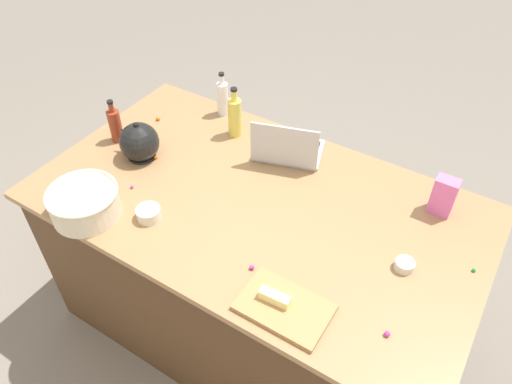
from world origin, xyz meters
TOP-DOWN VIEW (x-y plane):
  - ground_plane at (0.00, 0.00)m, footprint 12.00×12.00m
  - island_counter at (0.00, 0.00)m, footprint 1.87×1.07m
  - laptop at (0.04, -0.32)m, footprint 0.36×0.31m
  - mixing_bowl_large at (0.54, 0.43)m, footprint 0.29×0.29m
  - bottle_oil at (0.34, -0.34)m, footprint 0.07×0.07m
  - bottle_soy at (0.79, -0.01)m, footprint 0.06×0.06m
  - bottle_vinegar at (0.49, -0.46)m, footprint 0.06×0.06m
  - kettle at (0.61, 0.03)m, footprint 0.21×0.18m
  - cutting_board at (-0.36, 0.40)m, footprint 0.31×0.20m
  - butter_stick_left at (-0.32, 0.40)m, footprint 0.11×0.04m
  - ramekin_small at (0.31, 0.31)m, footprint 0.10×0.10m
  - ramekin_medium at (-0.64, 0.01)m, footprint 0.07×0.07m
  - candy_bag at (-0.66, -0.34)m, footprint 0.09×0.06m
  - candy_0 at (0.49, 0.38)m, footprint 0.01×0.01m
  - candy_1 at (0.49, 0.22)m, footprint 0.01×0.01m
  - candy_2 at (0.54, 0.01)m, footprint 0.02×0.02m
  - candy_3 at (0.73, -0.23)m, footprint 0.02×0.02m
  - candy_4 at (-0.86, -0.11)m, footprint 0.01×0.01m
  - candy_5 at (-0.69, 0.31)m, footprint 0.02×0.02m
  - candy_6 at (-0.18, 0.31)m, footprint 0.02×0.02m

SIDE VIEW (x-z plane):
  - ground_plane at x=0.00m, z-range 0.00..0.00m
  - island_counter at x=0.00m, z-range 0.00..0.90m
  - candy_1 at x=0.49m, z-range 0.90..0.91m
  - candy_4 at x=-0.86m, z-range 0.90..0.91m
  - candy_0 at x=0.49m, z-range 0.90..0.91m
  - cutting_board at x=-0.36m, z-range 0.90..0.92m
  - candy_6 at x=-0.18m, z-range 0.90..0.92m
  - candy_5 at x=-0.69m, z-range 0.90..0.92m
  - candy_2 at x=0.54m, z-range 0.90..0.92m
  - candy_3 at x=0.73m, z-range 0.90..0.92m
  - ramekin_medium at x=-0.64m, z-range 0.90..0.94m
  - ramekin_small at x=0.31m, z-range 0.90..0.95m
  - butter_stick_left at x=-0.32m, z-range 0.92..0.95m
  - laptop at x=0.04m, z-range 0.84..1.06m
  - mixing_bowl_large at x=0.54m, z-range 0.90..1.03m
  - kettle at x=0.61m, z-range 0.88..1.08m
  - candy_bag at x=-0.66m, z-range 0.90..1.07m
  - bottle_soy at x=0.79m, z-range 0.88..1.10m
  - bottle_vinegar at x=0.49m, z-range 0.88..1.11m
  - bottle_oil at x=0.34m, z-range 0.88..1.13m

